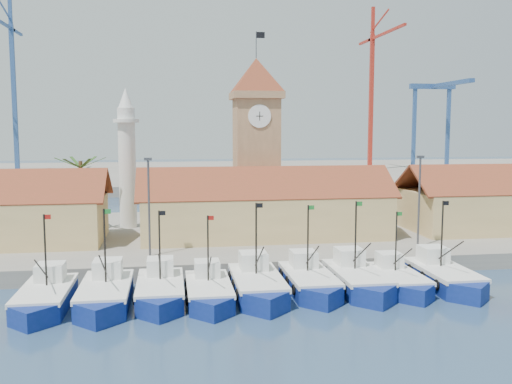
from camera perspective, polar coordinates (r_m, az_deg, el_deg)
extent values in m
plane|color=navy|center=(43.51, 5.27, -11.26)|extent=(400.00, 400.00, 0.00)
cube|color=gray|center=(66.18, 0.28, -4.40)|extent=(140.00, 32.00, 1.50)
cube|color=gray|center=(151.05, -4.78, 1.80)|extent=(240.00, 80.00, 2.00)
cube|color=navy|center=(45.50, -20.27, -10.20)|extent=(3.45, 7.80, 1.77)
cube|color=navy|center=(41.86, -21.35, -11.70)|extent=(3.45, 3.45, 1.77)
cube|color=silver|center=(45.26, -20.31, -9.12)|extent=(3.52, 8.02, 0.34)
cube|color=silver|center=(46.91, -19.87, -7.57)|extent=(2.07, 2.17, 1.38)
cylinder|color=black|center=(45.09, -20.32, -5.58)|extent=(0.14, 0.14, 5.52)
cube|color=#A5140F|center=(44.59, -20.14, -2.36)|extent=(0.49, 0.02, 0.34)
cube|color=navy|center=(44.86, -14.81, -10.22)|extent=(3.60, 8.15, 1.85)
cube|color=navy|center=(41.00, -15.43, -11.84)|extent=(3.60, 3.60, 1.85)
cube|color=silver|center=(44.61, -14.84, -9.08)|extent=(3.67, 8.37, 0.36)
cube|color=silver|center=(46.36, -14.60, -7.43)|extent=(2.16, 2.26, 1.44)
cylinder|color=black|center=(44.44, -14.88, -5.32)|extent=(0.14, 0.14, 5.76)
cube|color=#197226|center=(43.95, -14.65, -1.90)|extent=(0.51, 0.02, 0.36)
cube|color=navy|center=(45.06, -9.54, -10.04)|extent=(3.46, 7.82, 1.78)
cube|color=navy|center=(41.33, -9.62, -11.58)|extent=(3.46, 3.46, 1.78)
cube|color=silver|center=(44.82, -9.56, -8.95)|extent=(3.53, 8.04, 0.35)
cube|color=silver|center=(46.51, -9.54, -7.38)|extent=(2.07, 2.17, 1.38)
cylinder|color=black|center=(44.65, -9.62, -5.36)|extent=(0.14, 0.14, 5.53)
cube|color=black|center=(44.20, -9.36, -2.10)|extent=(0.49, 0.02, 0.35)
cube|color=navy|center=(44.51, -4.74, -10.22)|extent=(3.28, 7.41, 1.68)
cube|color=navy|center=(40.98, -4.38, -11.70)|extent=(3.28, 3.28, 1.68)
cube|color=silver|center=(44.27, -4.75, -9.17)|extent=(3.34, 7.62, 0.33)
cube|color=silver|center=(45.87, -4.92, -7.65)|extent=(1.97, 2.06, 1.31)
cylinder|color=black|center=(44.10, -4.82, -5.73)|extent=(0.13, 0.13, 5.24)
cube|color=#A5140F|center=(43.67, -4.55, -2.60)|extent=(0.47, 0.02, 0.33)
cube|color=navy|center=(45.68, 0.12, -9.68)|extent=(3.67, 8.30, 1.89)
cube|color=navy|center=(41.76, 1.00, -11.25)|extent=(3.67, 3.67, 1.89)
cube|color=silver|center=(45.43, 0.12, -8.54)|extent=(3.74, 8.53, 0.37)
cube|color=silver|center=(47.21, -0.27, -6.91)|extent=(2.20, 2.31, 1.47)
cylinder|color=black|center=(45.26, 0.02, -4.78)|extent=(0.15, 0.15, 5.87)
cube|color=black|center=(44.85, 0.35, -1.35)|extent=(0.52, 0.02, 0.37)
cube|color=navy|center=(47.11, 5.31, -9.24)|extent=(3.49, 7.90, 1.80)
cube|color=navy|center=(43.44, 6.59, -10.62)|extent=(3.49, 3.49, 1.80)
cube|color=silver|center=(46.88, 5.32, -8.18)|extent=(3.56, 8.12, 0.35)
cube|color=silver|center=(48.55, 4.77, -6.69)|extent=(2.10, 2.20, 1.40)
cylinder|color=black|center=(46.72, 5.21, -4.71)|extent=(0.14, 0.14, 5.59)
cube|color=#197226|center=(46.35, 5.54, -1.55)|extent=(0.50, 0.02, 0.35)
cube|color=navy|center=(48.06, 10.03, -8.97)|extent=(3.62, 8.19, 1.86)
cube|color=navy|center=(44.36, 11.75, -10.33)|extent=(3.62, 3.62, 1.86)
cube|color=silver|center=(47.82, 10.06, -7.90)|extent=(3.69, 8.42, 0.36)
cube|color=silver|center=(49.52, 9.31, -6.40)|extent=(2.17, 2.27, 1.45)
cylinder|color=black|center=(47.67, 9.92, -4.38)|extent=(0.14, 0.14, 5.79)
cube|color=#197226|center=(47.33, 10.28, -1.16)|extent=(0.52, 0.02, 0.36)
cube|color=navy|center=(48.98, 13.92, -8.85)|extent=(3.18, 7.19, 1.63)
cube|color=navy|center=(45.81, 15.67, -9.97)|extent=(3.18, 3.18, 1.63)
cube|color=silver|center=(48.78, 13.95, -7.92)|extent=(3.24, 7.39, 0.32)
cube|color=silver|center=(50.22, 13.18, -6.63)|extent=(1.91, 2.00, 1.27)
cylinder|color=black|center=(48.63, 13.83, -4.89)|extent=(0.13, 0.13, 5.09)
cube|color=#197226|center=(48.31, 14.15, -2.13)|extent=(0.45, 0.02, 0.32)
cube|color=navy|center=(50.72, 18.21, -8.39)|extent=(3.58, 8.11, 1.84)
cube|color=navy|center=(47.27, 20.45, -9.56)|extent=(3.58, 3.58, 1.84)
cube|color=silver|center=(50.49, 18.25, -7.38)|extent=(3.65, 8.33, 0.36)
cube|color=silver|center=(52.08, 17.27, -6.00)|extent=(2.15, 2.25, 1.43)
cylinder|color=black|center=(50.35, 18.10, -4.07)|extent=(0.14, 0.14, 5.73)
cube|color=black|center=(50.06, 18.47, -1.06)|extent=(0.51, 0.02, 0.36)
cube|color=#D4B574|center=(61.78, 0.85, -2.36)|extent=(26.00, 10.00, 4.50)
cube|color=maroon|center=(58.86, 1.26, 0.88)|extent=(27.04, 5.13, 3.21)
cube|color=maroon|center=(63.77, 0.49, 1.31)|extent=(27.04, 5.13, 3.21)
cube|color=tan|center=(67.11, 0.02, 2.85)|extent=(5.00, 5.00, 15.00)
cube|color=tan|center=(67.07, 0.02, 9.60)|extent=(5.80, 5.80, 0.80)
pyramid|color=maroon|center=(67.24, 0.02, 11.56)|extent=(5.80, 5.80, 4.00)
cylinder|color=white|center=(64.47, 0.36, 7.60)|extent=(2.60, 0.15, 2.60)
cube|color=black|center=(64.39, 0.37, 7.60)|extent=(0.08, 0.02, 1.00)
cube|color=black|center=(64.39, 0.37, 7.60)|extent=(0.80, 0.02, 0.08)
cylinder|color=#3F3F44|center=(67.64, 0.02, 14.52)|extent=(0.10, 0.10, 3.00)
cube|color=black|center=(67.88, 0.45, 15.43)|extent=(1.00, 0.03, 0.70)
cylinder|color=silver|center=(68.55, -12.75, 2.35)|extent=(2.00, 2.00, 14.00)
cylinder|color=silver|center=(68.40, -12.86, 6.95)|extent=(3.00, 3.00, 0.40)
cone|color=silver|center=(68.47, -12.92, 9.13)|extent=(1.80, 1.80, 2.40)
cylinder|color=brown|center=(67.40, -17.04, -0.40)|extent=(0.44, 0.44, 8.00)
cube|color=#2A521C|center=(66.88, -15.96, 2.85)|extent=(2.80, 0.35, 1.18)
cube|color=#2A521C|center=(68.17, -16.42, 2.90)|extent=(1.71, 2.60, 1.18)
cube|color=#2A521C|center=(68.37, -17.58, 2.87)|extent=(1.71, 2.60, 1.18)
cube|color=#2A521C|center=(67.29, -18.33, 2.79)|extent=(2.80, 0.35, 1.18)
cube|color=#2A521C|center=(65.98, -17.91, 2.74)|extent=(1.71, 2.60, 1.18)
cube|color=#2A521C|center=(65.77, -16.70, 2.77)|extent=(1.71, 2.60, 1.18)
cylinder|color=#3F3F44|center=(52.75, -10.65, -1.52)|extent=(0.20, 0.20, 9.00)
cube|color=#3F3F44|center=(52.33, -10.75, 3.25)|extent=(0.70, 0.25, 0.25)
cylinder|color=#3F3F44|center=(57.95, 15.99, -0.95)|extent=(0.20, 0.20, 9.00)
cube|color=#3F3F44|center=(57.56, 16.13, 3.40)|extent=(0.70, 0.25, 0.25)
cube|color=#2D508A|center=(153.00, -23.02, 8.50)|extent=(1.00, 1.00, 36.03)
cube|color=#2D508A|center=(159.49, -22.84, 14.56)|extent=(0.60, 10.00, 0.60)
cube|color=#2D508A|center=(155.45, -23.38, 16.44)|extent=(0.80, 0.80, 7.00)
cube|color=#B3281B|center=(154.60, 11.43, 8.71)|extent=(1.00, 1.00, 35.22)
cube|color=#B3281B|center=(147.54, 12.86, 15.27)|extent=(0.60, 23.30, 0.60)
cube|color=#B3281B|center=(160.83, 10.94, 14.57)|extent=(0.60, 10.00, 0.60)
cube|color=#B3281B|center=(156.90, 11.61, 16.43)|extent=(0.80, 0.80, 7.00)
cube|color=#2D508A|center=(164.50, 15.52, 6.15)|extent=(0.90, 0.90, 22.00)
cube|color=#2D508A|center=(168.83, 18.64, 6.05)|extent=(0.90, 0.90, 22.00)
cube|color=#2D508A|center=(166.99, 17.23, 10.05)|extent=(13.00, 1.40, 1.40)
cube|color=#2D508A|center=(158.05, 18.83, 10.22)|extent=(1.40, 22.00, 1.00)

